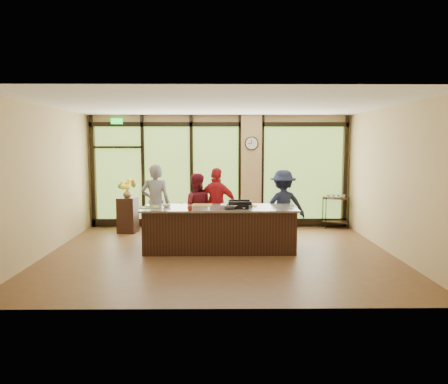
{
  "coord_description": "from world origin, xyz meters",
  "views": [
    {
      "loc": [
        -0.0,
        -8.73,
        2.23
      ],
      "look_at": [
        0.09,
        0.4,
        1.23
      ],
      "focal_mm": 35.0,
      "sensor_mm": 36.0,
      "label": 1
    }
  ],
  "objects_px": {
    "cook_left": "(156,203)",
    "flower_stand": "(128,215)",
    "bar_cart": "(336,208)",
    "island_base": "(220,230)",
    "cook_right": "(283,206)",
    "roasting_pan": "(240,206)"
  },
  "relations": [
    {
      "from": "cook_left",
      "to": "island_base",
      "type": "bearing_deg",
      "value": 149.35
    },
    {
      "from": "island_base",
      "to": "roasting_pan",
      "type": "xyz_separation_m",
      "value": [
        0.42,
        -0.12,
        0.52
      ]
    },
    {
      "from": "bar_cart",
      "to": "roasting_pan",
      "type": "bearing_deg",
      "value": -114.37
    },
    {
      "from": "island_base",
      "to": "cook_left",
      "type": "height_order",
      "value": "cook_left"
    },
    {
      "from": "cook_left",
      "to": "bar_cart",
      "type": "relative_size",
      "value": 1.99
    },
    {
      "from": "cook_left",
      "to": "cook_right",
      "type": "relative_size",
      "value": 1.09
    },
    {
      "from": "cook_left",
      "to": "flower_stand",
      "type": "xyz_separation_m",
      "value": [
        -0.87,
        1.11,
        -0.45
      ]
    },
    {
      "from": "island_base",
      "to": "roasting_pan",
      "type": "relative_size",
      "value": 6.57
    },
    {
      "from": "flower_stand",
      "to": "bar_cart",
      "type": "relative_size",
      "value": 0.99
    },
    {
      "from": "cook_right",
      "to": "roasting_pan",
      "type": "relative_size",
      "value": 3.49
    },
    {
      "from": "cook_right",
      "to": "flower_stand",
      "type": "height_order",
      "value": "cook_right"
    },
    {
      "from": "island_base",
      "to": "bar_cart",
      "type": "xyz_separation_m",
      "value": [
        3.1,
        2.45,
        0.1
      ]
    },
    {
      "from": "island_base",
      "to": "cook_right",
      "type": "distance_m",
      "value": 1.72
    },
    {
      "from": "island_base",
      "to": "flower_stand",
      "type": "height_order",
      "value": "flower_stand"
    },
    {
      "from": "cook_right",
      "to": "bar_cart",
      "type": "xyz_separation_m",
      "value": [
        1.65,
        1.61,
        -0.28
      ]
    },
    {
      "from": "cook_left",
      "to": "roasting_pan",
      "type": "xyz_separation_m",
      "value": [
        1.87,
        -0.9,
        0.07
      ]
    },
    {
      "from": "roasting_pan",
      "to": "cook_right",
      "type": "bearing_deg",
      "value": 59.28
    },
    {
      "from": "island_base",
      "to": "cook_right",
      "type": "bearing_deg",
      "value": 30.01
    },
    {
      "from": "cook_right",
      "to": "bar_cart",
      "type": "height_order",
      "value": "cook_right"
    },
    {
      "from": "cook_left",
      "to": "bar_cart",
      "type": "bearing_deg",
      "value": -162.23
    },
    {
      "from": "cook_right",
      "to": "cook_left",
      "type": "bearing_deg",
      "value": -6.79
    },
    {
      "from": "cook_left",
      "to": "bar_cart",
      "type": "distance_m",
      "value": 4.86
    }
  ]
}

